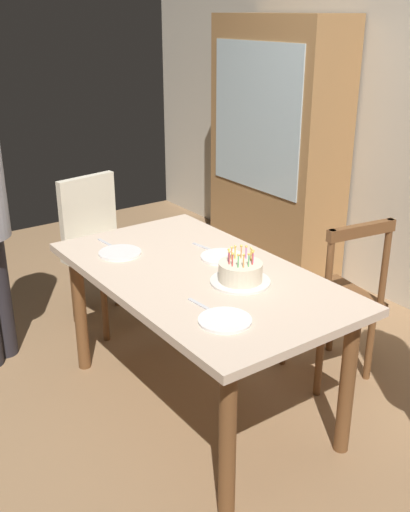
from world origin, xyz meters
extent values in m
plane|color=#93704C|center=(0.00, 0.00, 0.00)|extent=(6.40, 6.40, 0.00)
cube|color=beige|center=(0.00, 0.00, 0.74)|extent=(1.55, 0.88, 0.04)
cylinder|color=brown|center=(-0.68, -0.34, 0.36)|extent=(0.07, 0.07, 0.72)
cylinder|color=brown|center=(0.68, -0.34, 0.36)|extent=(0.07, 0.07, 0.72)
cylinder|color=brown|center=(-0.68, 0.34, 0.36)|extent=(0.07, 0.07, 0.72)
cylinder|color=brown|center=(0.68, 0.34, 0.36)|extent=(0.07, 0.07, 0.72)
cylinder|color=silver|center=(0.21, 0.09, 0.76)|extent=(0.28, 0.28, 0.01)
cylinder|color=beige|center=(0.21, 0.09, 0.81)|extent=(0.20, 0.20, 0.09)
cylinder|color=#66CC72|center=(0.26, 0.09, 0.88)|extent=(0.01, 0.01, 0.05)
sphere|color=#FFC64C|center=(0.26, 0.09, 0.92)|extent=(0.01, 0.01, 0.01)
cylinder|color=#E54C4C|center=(0.25, 0.12, 0.88)|extent=(0.01, 0.01, 0.05)
sphere|color=#FFC64C|center=(0.25, 0.12, 0.92)|extent=(0.01, 0.01, 0.01)
cylinder|color=#D872CC|center=(0.24, 0.13, 0.88)|extent=(0.01, 0.01, 0.05)
sphere|color=#FFC64C|center=(0.24, 0.13, 0.92)|extent=(0.01, 0.01, 0.01)
cylinder|color=yellow|center=(0.21, 0.14, 0.88)|extent=(0.01, 0.01, 0.05)
sphere|color=#FFC64C|center=(0.21, 0.14, 0.92)|extent=(0.01, 0.01, 0.01)
cylinder|color=#D872CC|center=(0.18, 0.14, 0.88)|extent=(0.01, 0.01, 0.05)
sphere|color=#FFC64C|center=(0.18, 0.14, 0.92)|extent=(0.01, 0.01, 0.01)
cylinder|color=#F2994C|center=(0.17, 0.12, 0.88)|extent=(0.01, 0.01, 0.05)
sphere|color=#FFC64C|center=(0.17, 0.12, 0.92)|extent=(0.01, 0.01, 0.01)
cylinder|color=yellow|center=(0.15, 0.10, 0.88)|extent=(0.01, 0.01, 0.05)
sphere|color=#FFC64C|center=(0.15, 0.10, 0.92)|extent=(0.01, 0.01, 0.01)
cylinder|color=#F2994C|center=(0.15, 0.08, 0.88)|extent=(0.01, 0.01, 0.05)
sphere|color=#FFC64C|center=(0.15, 0.08, 0.92)|extent=(0.01, 0.01, 0.01)
cylinder|color=#D872CC|center=(0.17, 0.05, 0.88)|extent=(0.01, 0.01, 0.05)
sphere|color=#FFC64C|center=(0.17, 0.05, 0.92)|extent=(0.01, 0.01, 0.01)
cylinder|color=#E54C4C|center=(0.19, 0.03, 0.88)|extent=(0.01, 0.01, 0.05)
sphere|color=#FFC64C|center=(0.19, 0.03, 0.92)|extent=(0.01, 0.01, 0.01)
cylinder|color=#E54C4C|center=(0.22, 0.03, 0.88)|extent=(0.01, 0.01, 0.05)
sphere|color=#FFC64C|center=(0.22, 0.03, 0.92)|extent=(0.01, 0.01, 0.01)
cylinder|color=#66CC72|center=(0.24, 0.04, 0.88)|extent=(0.01, 0.01, 0.05)
sphere|color=#FFC64C|center=(0.24, 0.04, 0.92)|extent=(0.01, 0.01, 0.01)
cylinder|color=#F2994C|center=(0.26, 0.06, 0.88)|extent=(0.01, 0.01, 0.05)
sphere|color=#FFC64C|center=(0.26, 0.06, 0.92)|extent=(0.01, 0.01, 0.01)
cylinder|color=white|center=(-0.43, -0.20, 0.76)|extent=(0.22, 0.22, 0.01)
cylinder|color=white|center=(-0.08, 0.20, 0.76)|extent=(0.22, 0.22, 0.01)
cylinder|color=white|center=(0.47, -0.20, 0.76)|extent=(0.22, 0.22, 0.01)
cube|color=silver|center=(-0.59, -0.19, 0.76)|extent=(0.18, 0.03, 0.01)
cube|color=silver|center=(-0.24, 0.20, 0.76)|extent=(0.18, 0.04, 0.01)
cube|color=silver|center=(0.31, -0.20, 0.76)|extent=(0.18, 0.03, 0.01)
cube|color=brown|center=(0.16, 0.76, 0.45)|extent=(0.50, 0.50, 0.05)
cylinder|color=brown|center=(0.01, 0.95, 0.21)|extent=(0.04, 0.04, 0.42)
cylinder|color=brown|center=(-0.04, 0.62, 0.21)|extent=(0.04, 0.04, 0.42)
cylinder|color=brown|center=(0.35, 0.90, 0.21)|extent=(0.04, 0.04, 0.42)
cylinder|color=brown|center=(0.30, 0.56, 0.21)|extent=(0.04, 0.04, 0.42)
cylinder|color=brown|center=(0.38, 0.91, 0.70)|extent=(0.04, 0.04, 0.50)
cylinder|color=brown|center=(0.32, 0.55, 0.70)|extent=(0.04, 0.04, 0.50)
cube|color=brown|center=(0.35, 0.73, 0.92)|extent=(0.10, 0.40, 0.06)
cube|color=beige|center=(-1.08, 0.05, 0.45)|extent=(0.50, 0.50, 0.05)
cylinder|color=brown|center=(-0.88, -0.09, 0.21)|extent=(0.04, 0.04, 0.42)
cylinder|color=brown|center=(-0.93, 0.24, 0.21)|extent=(0.04, 0.04, 0.42)
cylinder|color=brown|center=(-1.22, -0.14, 0.21)|extent=(0.04, 0.04, 0.42)
cylinder|color=brown|center=(-1.27, 0.19, 0.21)|extent=(0.04, 0.04, 0.42)
cube|color=beige|center=(-1.27, 0.02, 0.70)|extent=(0.11, 0.40, 0.50)
cube|color=#9E7042|center=(-1.20, 1.56, 0.95)|extent=(1.10, 0.44, 1.90)
cube|color=silver|center=(-1.20, 1.34, 1.20)|extent=(0.94, 0.01, 1.04)
camera|label=1|loc=(2.17, -1.51, 1.92)|focal=42.32mm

